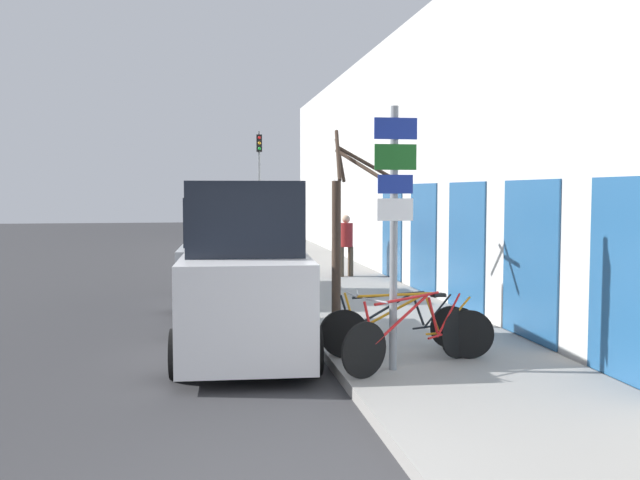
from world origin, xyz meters
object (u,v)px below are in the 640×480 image
at_px(pedestrian_near, 346,241).
at_px(street_tree, 340,234).
at_px(bicycle_0, 414,337).
at_px(bicycle_2, 397,325).
at_px(signpost, 394,221).
at_px(parked_car_0, 245,278).
at_px(parked_car_1, 227,255).
at_px(bicycle_1, 407,330).
at_px(traffic_light, 259,175).

bearing_deg(pedestrian_near, street_tree, 61.65).
xyz_separation_m(bicycle_0, pedestrian_near, (1.14, 9.81, 0.54)).
relative_size(bicycle_0, bicycle_2, 0.95).
xyz_separation_m(pedestrian_near, street_tree, (-1.52, -6.82, 0.61)).
xyz_separation_m(signpost, parked_car_0, (-1.75, 1.82, -0.90)).
bearing_deg(parked_car_1, signpost, -72.77).
relative_size(bicycle_1, bicycle_2, 1.03).
bearing_deg(traffic_light, bicycle_2, -88.27).
bearing_deg(bicycle_2, street_tree, 7.72).
height_order(parked_car_0, street_tree, street_tree).
bearing_deg(bicycle_0, parked_car_1, -10.99).
distance_m(parked_car_0, traffic_light, 16.46).
distance_m(bicycle_2, parked_car_1, 6.39).
xyz_separation_m(bicycle_1, bicycle_2, (-0.02, 0.46, -0.02)).
bearing_deg(parked_car_1, bicycle_2, -67.50).
bearing_deg(parked_car_0, pedestrian_near, 71.45).
distance_m(bicycle_1, traffic_light, 17.71).
height_order(signpost, parked_car_1, signpost).
height_order(bicycle_1, pedestrian_near, pedestrian_near).
bearing_deg(pedestrian_near, bicycle_1, 67.59).
bearing_deg(bicycle_1, traffic_light, 12.73).
bearing_deg(parked_car_1, bicycle_1, -68.69).
distance_m(bicycle_1, parked_car_0, 2.51).
bearing_deg(pedestrian_near, signpost, 65.97).
bearing_deg(signpost, pedestrian_near, 81.75).
distance_m(bicycle_2, traffic_light, 17.26).
relative_size(parked_car_0, street_tree, 1.33).
bearing_deg(parked_car_1, traffic_light, 84.23).
height_order(bicycle_0, parked_car_1, parked_car_1).
bearing_deg(street_tree, bicycle_1, -79.95).
height_order(bicycle_2, pedestrian_near, pedestrian_near).
distance_m(bicycle_1, pedestrian_near, 9.37).
xyz_separation_m(bicycle_2, street_tree, (-0.42, 2.02, 1.19)).
xyz_separation_m(bicycle_1, parked_car_1, (-2.18, 6.45, 0.48)).
xyz_separation_m(signpost, bicycle_2, (0.33, 1.03, -1.52)).
xyz_separation_m(pedestrian_near, traffic_light, (-1.61, 8.23, 1.94)).
xyz_separation_m(bicycle_0, parked_car_0, (-2.05, 1.76, 0.59)).
bearing_deg(pedestrian_near, bicycle_0, 67.61).
distance_m(signpost, traffic_light, 18.13).
distance_m(parked_car_1, pedestrian_near, 4.32).
relative_size(signpost, bicycle_2, 1.47).
distance_m(bicycle_0, parked_car_0, 2.76).
xyz_separation_m(bicycle_2, pedestrian_near, (1.10, 8.83, 0.58)).
relative_size(signpost, street_tree, 1.01).
xyz_separation_m(bicycle_1, parked_car_0, (-2.10, 1.24, 0.60)).
height_order(pedestrian_near, traffic_light, traffic_light).
bearing_deg(bicycle_2, bicycle_1, 177.84).
height_order(signpost, traffic_light, traffic_light).
height_order(signpost, parked_car_0, signpost).
bearing_deg(parked_car_0, traffic_light, 87.52).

